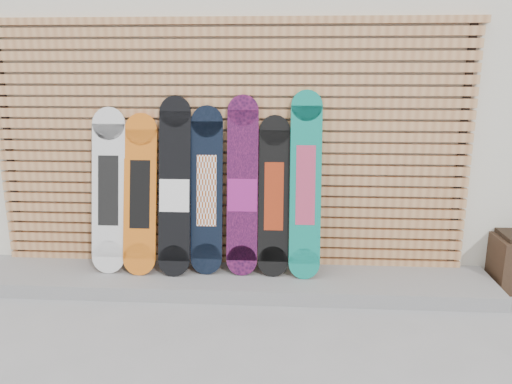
# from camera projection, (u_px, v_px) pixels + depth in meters

# --- Properties ---
(ground) EXTENTS (80.00, 80.00, 0.00)m
(ground) POSITION_uv_depth(u_px,v_px,m) (236.00, 326.00, 3.75)
(ground) COLOR gray
(ground) RESTS_ON ground
(building) EXTENTS (12.00, 5.00, 3.60)m
(building) POSITION_uv_depth(u_px,v_px,m) (298.00, 73.00, 6.67)
(building) COLOR beige
(building) RESTS_ON ground
(concrete_step) EXTENTS (4.60, 0.70, 0.12)m
(concrete_step) POSITION_uv_depth(u_px,v_px,m) (226.00, 280.00, 4.40)
(concrete_step) COLOR gray
(concrete_step) RESTS_ON ground
(slat_wall) EXTENTS (4.26, 0.08, 2.29)m
(slat_wall) POSITION_uv_depth(u_px,v_px,m) (229.00, 146.00, 4.40)
(slat_wall) COLOR #B67A4C
(slat_wall) RESTS_ON ground
(snowboard_0) EXTENTS (0.29, 0.33, 1.44)m
(snowboard_0) POSITION_uv_depth(u_px,v_px,m) (109.00, 191.00, 4.37)
(snowboard_0) COLOR silver
(snowboard_0) RESTS_ON concrete_step
(snowboard_1) EXTENTS (0.29, 0.36, 1.38)m
(snowboard_1) POSITION_uv_depth(u_px,v_px,m) (140.00, 194.00, 4.35)
(snowboard_1) COLOR orange
(snowboard_1) RESTS_ON concrete_step
(snowboard_2) EXTENTS (0.27, 0.36, 1.53)m
(snowboard_2) POSITION_uv_depth(u_px,v_px,m) (175.00, 188.00, 4.31)
(snowboard_2) COLOR black
(snowboard_2) RESTS_ON concrete_step
(snowboard_3) EXTENTS (0.28, 0.30, 1.45)m
(snowboard_3) POSITION_uv_depth(u_px,v_px,m) (207.00, 191.00, 4.33)
(snowboard_3) COLOR black
(snowboard_3) RESTS_ON concrete_step
(snowboard_4) EXTENTS (0.27, 0.30, 1.54)m
(snowboard_4) POSITION_uv_depth(u_px,v_px,m) (242.00, 187.00, 4.30)
(snowboard_4) COLOR black
(snowboard_4) RESTS_ON concrete_step
(snowboard_5) EXTENTS (0.27, 0.31, 1.37)m
(snowboard_5) POSITION_uv_depth(u_px,v_px,m) (274.00, 196.00, 4.30)
(snowboard_5) COLOR black
(snowboard_5) RESTS_ON concrete_step
(snowboard_6) EXTENTS (0.27, 0.34, 1.59)m
(snowboard_6) POSITION_uv_depth(u_px,v_px,m) (306.00, 185.00, 4.24)
(snowboard_6) COLOR #0D7D6B
(snowboard_6) RESTS_ON concrete_step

